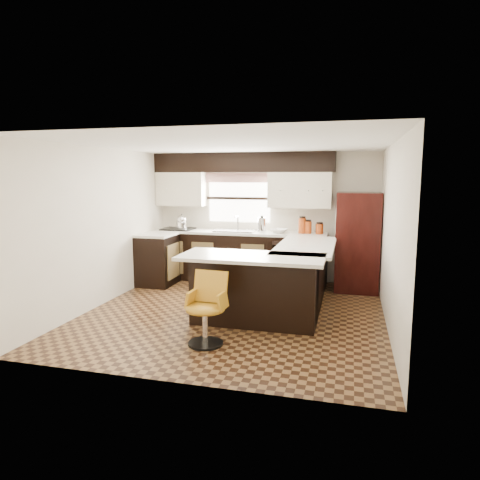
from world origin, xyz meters
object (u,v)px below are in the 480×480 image
(peninsula_return, at_px, (255,291))
(bar_chair, at_px, (205,309))
(refrigerator, at_px, (357,242))
(peninsula_long, at_px, (302,277))

(peninsula_return, relative_size, bar_chair, 1.93)
(peninsula_return, xyz_separation_m, refrigerator, (1.34, 2.10, 0.40))
(bar_chair, bearing_deg, refrigerator, 64.08)
(peninsula_long, relative_size, bar_chair, 2.28)
(peninsula_long, xyz_separation_m, refrigerator, (0.82, 1.13, 0.40))
(peninsula_long, height_order, peninsula_return, same)
(peninsula_long, relative_size, refrigerator, 1.15)
(refrigerator, bearing_deg, peninsula_long, -125.86)
(peninsula_long, distance_m, refrigerator, 1.45)
(refrigerator, xyz_separation_m, bar_chair, (-1.73, -2.99, -0.42))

